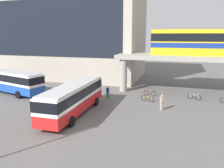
# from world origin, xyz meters

# --- Properties ---
(ground_plane) EXTENTS (120.00, 120.00, 0.00)m
(ground_plane) POSITION_xyz_m (0.00, 10.00, 0.00)
(ground_plane) COLOR #605E5B
(station_building) EXTENTS (28.82, 14.58, 17.02)m
(station_building) POSITION_xyz_m (-12.13, 24.03, 8.51)
(station_building) COLOR #B2A899
(station_building) RESTS_ON ground_plane
(elevated_platform) EXTENTS (29.19, 6.49, 5.40)m
(elevated_platform) POSITION_xyz_m (15.08, 16.56, 4.64)
(elevated_platform) COLOR #9E9B93
(elevated_platform) RESTS_ON ground_plane
(bus_main) EXTENTS (2.86, 11.07, 3.22)m
(bus_main) POSITION_xyz_m (-0.88, 2.71, 1.99)
(bus_main) COLOR red
(bus_main) RESTS_ON ground_plane
(bus_secondary) EXTENTS (11.32, 5.39, 3.22)m
(bus_secondary) POSITION_xyz_m (-13.29, 8.13, 1.99)
(bus_secondary) COLOR #1E4CB2
(bus_secondary) RESTS_ON ground_plane
(bicycle_silver) EXTENTS (1.69, 0.72, 1.04)m
(bicycle_silver) POSITION_xyz_m (11.67, 12.35, 0.36)
(bicycle_silver) COLOR black
(bicycle_silver) RESTS_ON ground_plane
(bicycle_red) EXTENTS (1.78, 0.31, 1.04)m
(bicycle_red) POSITION_xyz_m (5.89, 12.52, 0.36)
(bicycle_red) COLOR black
(bicycle_red) RESTS_ON ground_plane
(bicycle_orange) EXTENTS (1.72, 0.60, 1.04)m
(bicycle_orange) POSITION_xyz_m (5.97, 9.74, 0.36)
(bicycle_orange) COLOR black
(bicycle_orange) RESTS_ON ground_plane
(pedestrian_by_bike_rack) EXTENTS (0.46, 0.47, 1.78)m
(pedestrian_by_bike_rack) POSITION_xyz_m (7.94, 6.82, 0.84)
(pedestrian_by_bike_rack) COLOR gray
(pedestrian_by_bike_rack) RESTS_ON ground_plane
(pedestrian_at_kerb) EXTENTS (0.47, 0.39, 1.63)m
(pedestrian_at_kerb) POSITION_xyz_m (0.70, 9.55, 0.76)
(pedestrian_at_kerb) COLOR #33663F
(pedestrian_at_kerb) RESTS_ON ground_plane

